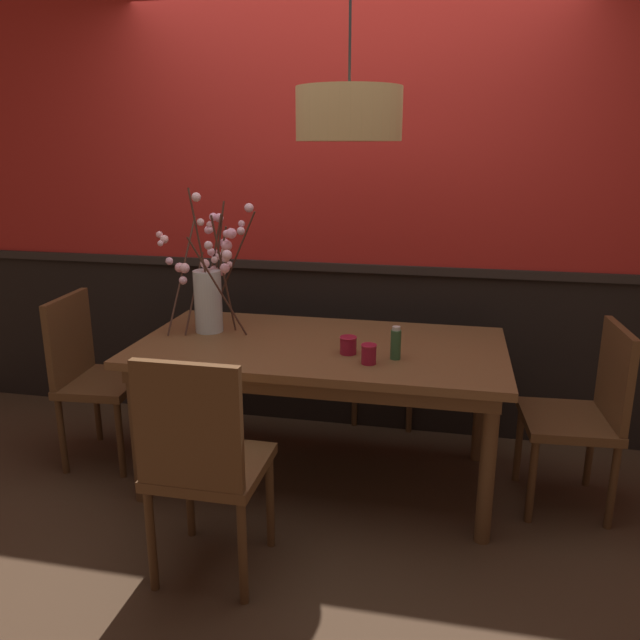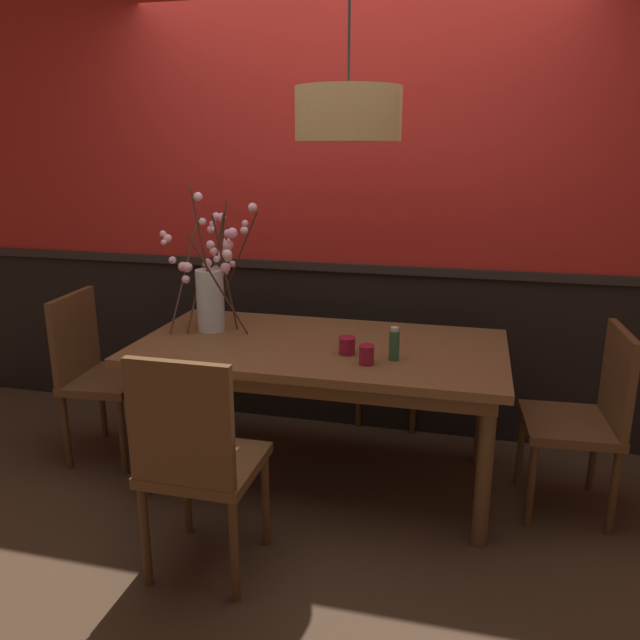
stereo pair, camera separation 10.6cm
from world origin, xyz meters
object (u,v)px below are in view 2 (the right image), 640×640
at_px(chair_near_side_left, 196,456).
at_px(dining_table, 320,359).
at_px(chair_far_side_right, 395,336).
at_px(chair_head_west_end, 95,367).
at_px(chair_head_east_end, 587,412).
at_px(pendant_lamp, 348,114).
at_px(candle_holder_nearer_edge, 347,345).
at_px(vase_with_blossoms, 212,287).
at_px(candle_holder_nearer_center, 367,354).
at_px(condiment_bottle, 394,344).

bearing_deg(chair_near_side_left, dining_table, 72.43).
relative_size(chair_far_side_right, chair_head_west_end, 1.04).
height_order(chair_head_east_end, pendant_lamp, pendant_lamp).
xyz_separation_m(chair_near_side_left, candle_holder_nearer_edge, (0.44, 0.75, 0.25)).
relative_size(chair_head_west_end, candle_holder_nearer_edge, 10.99).
distance_m(chair_head_west_end, vase_with_blossoms, 0.82).
distance_m(chair_head_east_end, vase_with_blossoms, 1.96).
relative_size(dining_table, chair_head_west_end, 1.96).
bearing_deg(candle_holder_nearer_center, candle_holder_nearer_edge, 133.61).
relative_size(chair_head_west_end, pendant_lamp, 0.77).
bearing_deg(chair_near_side_left, condiment_bottle, 47.23).
distance_m(dining_table, chair_near_side_left, 0.93).
distance_m(chair_far_side_right, pendant_lamp, 1.65).
height_order(chair_near_side_left, vase_with_blossoms, vase_with_blossoms).
distance_m(dining_table, chair_head_west_end, 1.29).
bearing_deg(chair_far_side_right, vase_with_blossoms, -136.90).
xyz_separation_m(dining_table, chair_near_side_left, (-0.28, -0.88, -0.13)).
bearing_deg(condiment_bottle, candle_holder_nearer_edge, 172.83).
bearing_deg(candle_holder_nearer_center, dining_table, 138.50).
bearing_deg(chair_far_side_right, candle_holder_nearer_edge, -95.47).
relative_size(chair_near_side_left, candle_holder_nearer_edge, 11.46).
distance_m(chair_head_west_end, candle_holder_nearer_center, 1.60).
relative_size(chair_head_west_end, vase_with_blossoms, 1.23).
bearing_deg(chair_far_side_right, pendant_lamp, -96.73).
bearing_deg(chair_far_side_right, chair_head_west_end, -148.26).
relative_size(chair_head_east_end, vase_with_blossoms, 1.21).
bearing_deg(condiment_bottle, candle_holder_nearer_center, -140.78).
distance_m(dining_table, vase_with_blossoms, 0.70).
distance_m(chair_near_side_left, condiment_bottle, 1.03).
bearing_deg(pendant_lamp, candle_holder_nearer_center, -51.90).
height_order(candle_holder_nearer_center, candle_holder_nearer_edge, candle_holder_nearer_center).
bearing_deg(candle_holder_nearer_edge, vase_with_blossoms, 163.82).
bearing_deg(condiment_bottle, chair_head_west_end, 175.78).
bearing_deg(chair_head_east_end, condiment_bottle, -169.07).
bearing_deg(chair_head_west_end, chair_near_side_left, -40.15).
xyz_separation_m(vase_with_blossoms, candle_holder_nearer_center, (0.90, -0.35, -0.19)).
bearing_deg(chair_head_west_end, condiment_bottle, -4.22).
bearing_deg(pendant_lamp, condiment_bottle, -17.46).
bearing_deg(vase_with_blossoms, chair_head_west_end, -168.80).
distance_m(vase_with_blossoms, condiment_bottle, 1.05).
height_order(dining_table, condiment_bottle, condiment_bottle).
bearing_deg(chair_head_west_end, pendant_lamp, -1.86).
bearing_deg(condiment_bottle, chair_near_side_left, -132.77).
height_order(chair_near_side_left, candle_holder_nearer_edge, chair_near_side_left).
height_order(chair_far_side_right, chair_near_side_left, same).
bearing_deg(chair_head_east_end, candle_holder_nearer_edge, -172.68).
bearing_deg(chair_head_east_end, chair_near_side_left, -150.15).
relative_size(chair_head_east_end, chair_near_side_left, 0.94).
bearing_deg(chair_head_west_end, vase_with_blossoms, 11.20).
bearing_deg(dining_table, chair_far_side_right, 74.02).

